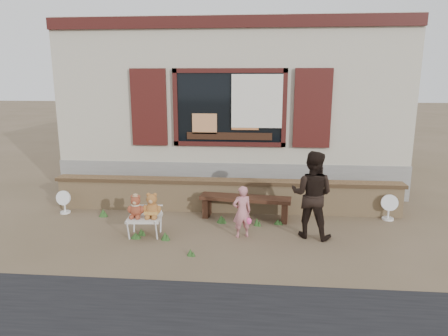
# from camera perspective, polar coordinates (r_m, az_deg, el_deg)

# --- Properties ---
(ground) EXTENTS (80.00, 80.00, 0.00)m
(ground) POSITION_cam_1_polar(r_m,az_deg,el_deg) (7.40, -0.41, -8.61)
(ground) COLOR brown
(ground) RESTS_ON ground
(shopfront) EXTENTS (8.04, 5.13, 4.00)m
(shopfront) POSITION_cam_1_polar(r_m,az_deg,el_deg) (11.39, 1.73, 9.23)
(shopfront) COLOR #C0B29B
(shopfront) RESTS_ON ground
(brick_wall) EXTENTS (7.10, 0.36, 0.67)m
(brick_wall) POSITION_cam_1_polar(r_m,az_deg,el_deg) (8.23, 0.24, -3.87)
(brick_wall) COLOR tan
(brick_wall) RESTS_ON ground
(bench) EXTENTS (1.78, 0.57, 0.45)m
(bench) POSITION_cam_1_polar(r_m,az_deg,el_deg) (7.79, 3.04, -4.96)
(bench) COLOR #331C12
(bench) RESTS_ON ground
(folding_chair) EXTENTS (0.60, 0.54, 0.35)m
(folding_chair) POSITION_cam_1_polar(r_m,az_deg,el_deg) (7.10, -11.27, -7.10)
(folding_chair) COLOR beige
(folding_chair) RESTS_ON ground
(teddy_bear_left) EXTENTS (0.31, 0.28, 0.40)m
(teddy_bear_left) POSITION_cam_1_polar(r_m,az_deg,el_deg) (7.05, -12.47, -5.28)
(teddy_bear_left) COLOR brown
(teddy_bear_left) RESTS_ON folding_chair
(teddy_bear_right) EXTENTS (0.34, 0.30, 0.44)m
(teddy_bear_right) POSITION_cam_1_polar(r_m,az_deg,el_deg) (6.99, -10.24, -5.17)
(teddy_bear_right) COLOR brown
(teddy_bear_right) RESTS_ON folding_chair
(child) EXTENTS (0.39, 0.32, 0.91)m
(child) POSITION_cam_1_polar(r_m,az_deg,el_deg) (6.88, 2.59, -6.25)
(child) COLOR #D37E86
(child) RESTS_ON ground
(adult) EXTENTS (0.88, 0.78, 1.51)m
(adult) POSITION_cam_1_polar(r_m,az_deg,el_deg) (6.97, 12.45, -3.73)
(adult) COLOR black
(adult) RESTS_ON ground
(fan_left) EXTENTS (0.30, 0.20, 0.48)m
(fan_left) POSITION_cam_1_polar(r_m,az_deg,el_deg) (8.74, -21.84, -4.50)
(fan_left) COLOR white
(fan_left) RESTS_ON ground
(fan_right) EXTENTS (0.33, 0.22, 0.51)m
(fan_right) POSITION_cam_1_polar(r_m,az_deg,el_deg) (8.37, 22.48, -5.17)
(fan_right) COLOR white
(fan_right) RESTS_ON ground
(grass_tufts) EXTENTS (3.61, 1.78, 0.15)m
(grass_tufts) POSITION_cam_1_polar(r_m,az_deg,el_deg) (7.42, -6.55, -8.09)
(grass_tufts) COLOR #2C5220
(grass_tufts) RESTS_ON ground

